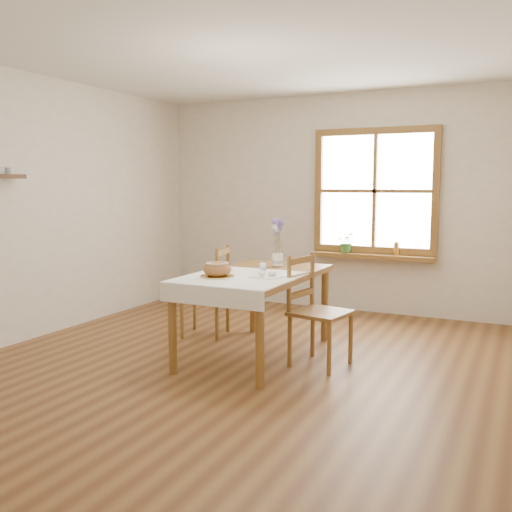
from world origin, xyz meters
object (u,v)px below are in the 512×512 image
(chair_left, at_px, (205,291))
(chair_right, at_px, (321,311))
(dining_table, at_px, (256,282))
(bread_plate, at_px, (217,276))
(flower_vase, at_px, (277,261))

(chair_left, distance_m, chair_right, 1.44)
(dining_table, distance_m, chair_right, 0.65)
(chair_left, height_order, bread_plate, chair_left)
(bread_plate, height_order, flower_vase, flower_vase)
(chair_left, relative_size, chair_right, 0.97)
(bread_plate, bearing_deg, dining_table, 69.94)
(chair_left, height_order, flower_vase, chair_left)
(chair_left, bearing_deg, bread_plate, 25.21)
(chair_right, relative_size, flower_vase, 8.26)
(dining_table, xyz_separation_m, chair_left, (-0.77, 0.40, -0.21))
(bread_plate, distance_m, flower_vase, 0.88)
(chair_right, bearing_deg, flower_vase, 62.73)
(chair_right, relative_size, bread_plate, 3.43)
(chair_left, distance_m, flower_vase, 0.85)
(chair_left, xyz_separation_m, bread_plate, (0.61, -0.82, 0.31))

